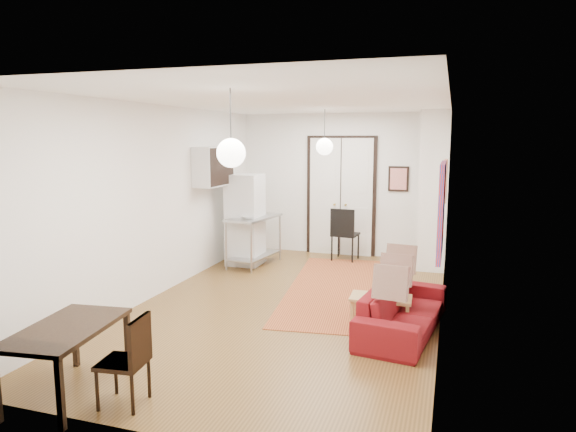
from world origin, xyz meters
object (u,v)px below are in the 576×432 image
(coffee_table, at_px, (381,300))
(dining_chair_near, at_px, (128,351))
(kitchen_counter, at_px, (254,234))
(black_side_chair, at_px, (347,228))
(dining_table, at_px, (67,334))
(fridge, at_px, (245,220))
(dining_chair_far, at_px, (128,351))
(sofa, at_px, (403,310))

(coffee_table, bearing_deg, dining_chair_near, -125.23)
(kitchen_counter, relative_size, dining_chair_near, 1.55)
(dining_chair_near, bearing_deg, black_side_chair, 165.90)
(coffee_table, relative_size, dining_table, 0.63)
(dining_chair_near, bearing_deg, fridge, -176.15)
(coffee_table, relative_size, kitchen_counter, 0.62)
(fridge, relative_size, dining_chair_far, 2.08)
(coffee_table, distance_m, fridge, 3.80)
(coffee_table, relative_size, fridge, 0.46)
(black_side_chair, bearing_deg, coffee_table, 114.26)
(sofa, relative_size, fridge, 1.12)
(dining_table, bearing_deg, coffee_table, 48.06)
(sofa, distance_m, fridge, 4.20)
(fridge, bearing_deg, coffee_table, -39.25)
(kitchen_counter, relative_size, dining_chair_far, 1.55)
(coffee_table, relative_size, black_side_chair, 0.77)
(kitchen_counter, bearing_deg, dining_chair_near, -73.27)
(fridge, height_order, dining_table, fridge)
(black_side_chair, bearing_deg, dining_chair_near, 88.39)
(coffee_table, relative_size, dining_chair_near, 0.97)
(dining_chair_near, height_order, dining_chair_far, same)
(kitchen_counter, bearing_deg, dining_chair_far, -73.27)
(sofa, relative_size, kitchen_counter, 1.50)
(fridge, relative_size, dining_table, 1.35)
(kitchen_counter, distance_m, black_side_chair, 1.89)
(dining_table, height_order, dining_chair_near, dining_chair_near)
(dining_table, bearing_deg, dining_chair_near, 7.65)
(sofa, height_order, black_side_chair, black_side_chair)
(kitchen_counter, bearing_deg, dining_table, -79.94)
(sofa, xyz_separation_m, dining_chair_near, (-2.25, -2.50, 0.19))
(dining_table, xyz_separation_m, black_side_chair, (1.39, 6.24, 0.02))
(coffee_table, height_order, dining_chair_far, dining_chair_far)
(kitchen_counter, xyz_separation_m, dining_chair_near, (0.79, -5.12, -0.13))
(fridge, relative_size, dining_chair_near, 2.08)
(dining_chair_far, bearing_deg, black_side_chair, 165.90)
(sofa, bearing_deg, dining_table, 140.23)
(coffee_table, height_order, kitchen_counter, kitchen_counter)
(fridge, distance_m, black_side_chair, 2.05)
(dining_chair_near, distance_m, black_side_chair, 6.21)
(sofa, bearing_deg, black_side_chair, 29.76)
(black_side_chair, bearing_deg, sofa, 117.43)
(coffee_table, xyz_separation_m, dining_chair_far, (-1.94, -2.74, 0.17))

